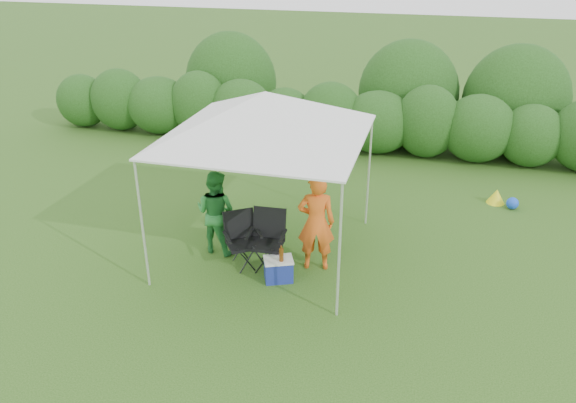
% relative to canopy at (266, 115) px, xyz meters
% --- Properties ---
extents(ground, '(70.00, 70.00, 0.00)m').
position_rel_canopy_xyz_m(ground, '(0.00, -0.50, -2.46)').
color(ground, '#355E1D').
extents(hedge, '(16.05, 1.53, 1.80)m').
position_rel_canopy_xyz_m(hedge, '(0.12, 5.50, -1.64)').
color(hedge, '#245119').
rests_on(hedge, ground).
extents(canopy, '(3.10, 3.10, 2.83)m').
position_rel_canopy_xyz_m(canopy, '(0.00, 0.00, 0.00)').
color(canopy, silver).
rests_on(canopy, ground).
extents(chair_right, '(0.63, 0.57, 0.97)m').
position_rel_canopy_xyz_m(chair_right, '(0.13, -0.41, -1.91)').
color(chair_right, black).
rests_on(chair_right, ground).
extents(chair_left, '(0.73, 0.72, 0.92)m').
position_rel_canopy_xyz_m(chair_left, '(-0.30, -0.49, -1.94)').
color(chair_left, black).
rests_on(chair_left, ground).
extents(man, '(0.67, 0.52, 1.66)m').
position_rel_canopy_xyz_m(man, '(0.91, -0.29, -1.63)').
color(man, orange).
rests_on(man, ground).
extents(woman, '(0.80, 0.67, 1.48)m').
position_rel_canopy_xyz_m(woman, '(-0.86, -0.19, -1.72)').
color(woman, '#297F36').
rests_on(woman, ground).
extents(cooler, '(0.55, 0.49, 0.38)m').
position_rel_canopy_xyz_m(cooler, '(0.43, -0.83, -2.27)').
color(cooler, navy).
rests_on(cooler, ground).
extents(bottle, '(0.07, 0.07, 0.27)m').
position_rel_canopy_xyz_m(bottle, '(0.49, -0.87, -1.94)').
color(bottle, '#592D0C').
rests_on(bottle, cooler).
extents(lawn_toy, '(0.61, 0.50, 0.30)m').
position_rel_canopy_xyz_m(lawn_toy, '(4.04, 3.05, -2.32)').
color(lawn_toy, yellow).
rests_on(lawn_toy, ground).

